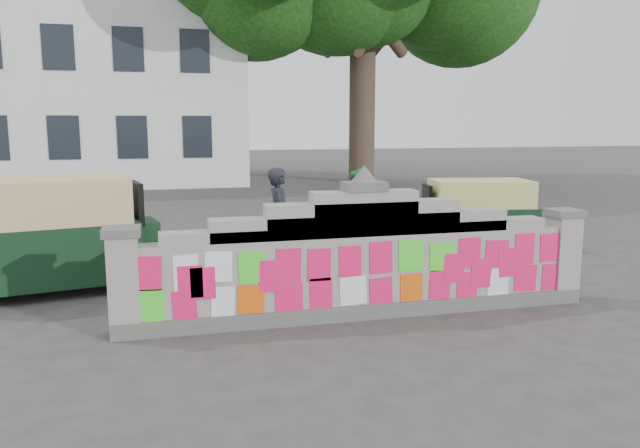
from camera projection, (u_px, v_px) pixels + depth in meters
The scene contains 8 objects.
ground at pixel (363, 316), 8.33m from camera, with size 100.00×100.00×0.00m, color #383533.
parapet_wall at pixel (363, 261), 8.20m from camera, with size 6.48×0.44×2.01m.
building at pixel (47, 88), 26.90m from camera, with size 16.00×10.00×8.90m.
cyclist_bike at pixel (280, 252), 10.13m from camera, with size 0.62×1.79×0.94m, color black.
cyclist_rider at pixel (280, 232), 10.08m from camera, with size 0.58×0.38×1.59m, color black.
pedestrian at pixel (362, 219), 10.87m from camera, with size 0.86×0.67×1.76m, color green.
rickshaw_left at pixel (49, 233), 9.42m from camera, with size 3.22×1.95×1.73m.
rickshaw_right at pixel (477, 212), 12.86m from camera, with size 2.58×1.54×1.38m.
Camera 1 is at (-2.59, -7.61, 2.56)m, focal length 35.00 mm.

